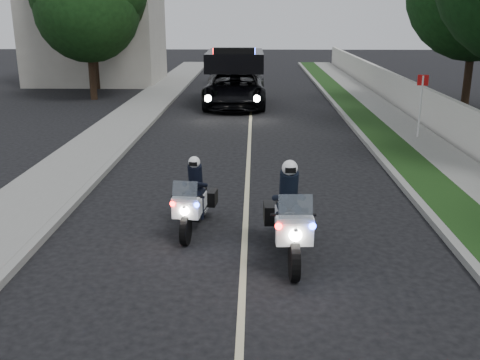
% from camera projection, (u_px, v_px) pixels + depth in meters
% --- Properties ---
extents(ground, '(120.00, 120.00, 0.00)m').
position_uv_depth(ground, '(244.00, 246.00, 10.84)').
color(ground, black).
rests_on(ground, ground).
extents(curb_right, '(0.20, 60.00, 0.15)m').
position_uv_depth(curb_right, '(361.00, 135.00, 20.27)').
color(curb_right, gray).
rests_on(curb_right, ground).
extents(grass_verge, '(1.20, 60.00, 0.16)m').
position_uv_depth(grass_verge, '(380.00, 135.00, 20.25)').
color(grass_verge, '#193814').
rests_on(grass_verge, ground).
extents(sidewalk_right, '(1.40, 60.00, 0.16)m').
position_uv_depth(sidewalk_right, '(415.00, 135.00, 20.22)').
color(sidewalk_right, gray).
rests_on(sidewalk_right, ground).
extents(property_wall, '(0.22, 60.00, 1.50)m').
position_uv_depth(property_wall, '(445.00, 117.00, 19.99)').
color(property_wall, beige).
rests_on(property_wall, ground).
extents(curb_left, '(0.20, 60.00, 0.15)m').
position_uv_depth(curb_left, '(140.00, 134.00, 20.48)').
color(curb_left, gray).
rests_on(curb_left, ground).
extents(sidewalk_left, '(2.00, 60.00, 0.16)m').
position_uv_depth(sidewalk_left, '(111.00, 133.00, 20.51)').
color(sidewalk_left, gray).
rests_on(sidewalk_left, ground).
extents(building_far, '(8.00, 6.00, 7.00)m').
position_uv_depth(building_far, '(95.00, 27.00, 34.93)').
color(building_far, '#A8A396').
rests_on(building_far, ground).
extents(lane_marking, '(0.12, 50.00, 0.01)m').
position_uv_depth(lane_marking, '(250.00, 136.00, 20.40)').
color(lane_marking, '#BFB78C').
rests_on(lane_marking, ground).
extents(police_moto_left, '(0.84, 1.91, 1.57)m').
position_uv_depth(police_moto_left, '(195.00, 229.00, 11.65)').
color(police_moto_left, white).
rests_on(police_moto_left, ground).
extents(police_moto_right, '(0.86, 2.21, 1.85)m').
position_uv_depth(police_moto_right, '(288.00, 257.00, 10.35)').
color(police_moto_right, white).
rests_on(police_moto_right, ground).
extents(police_suv, '(2.98, 6.34, 3.07)m').
position_uv_depth(police_suv, '(235.00, 106.00, 27.09)').
color(police_suv, black).
rests_on(police_suv, ground).
extents(bicycle, '(0.70, 1.72, 0.88)m').
position_uv_depth(bicycle, '(213.00, 84.00, 35.48)').
color(bicycle, black).
rests_on(bicycle, ground).
extents(cyclist, '(0.59, 0.42, 1.58)m').
position_uv_depth(cyclist, '(213.00, 84.00, 35.48)').
color(cyclist, black).
rests_on(cyclist, ground).
extents(sign_post, '(0.45, 0.45, 2.42)m').
position_uv_depth(sign_post, '(417.00, 141.00, 19.64)').
color(sign_post, '#B5110C').
rests_on(sign_post, ground).
extents(tree_right_d, '(7.10, 7.10, 10.39)m').
position_uv_depth(tree_right_d, '(464.00, 110.00, 25.87)').
color(tree_right_d, '#143B13').
rests_on(tree_right_d, ground).
extents(tree_left_near, '(6.86, 6.86, 8.84)m').
position_uv_depth(tree_left_near, '(94.00, 99.00, 29.07)').
color(tree_left_near, '#153913').
rests_on(tree_left_near, ground).
extents(tree_left_far, '(8.45, 8.45, 11.03)m').
position_uv_depth(tree_left_far, '(98.00, 89.00, 33.16)').
color(tree_left_far, black).
rests_on(tree_left_far, ground).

